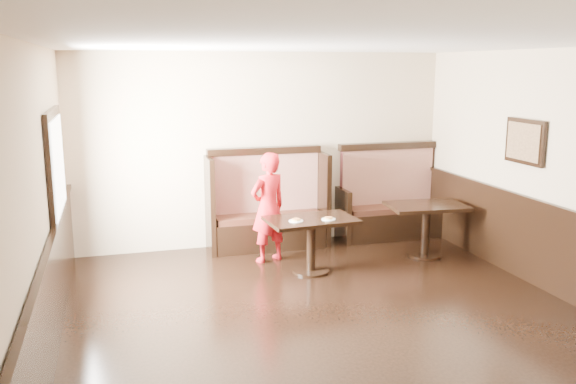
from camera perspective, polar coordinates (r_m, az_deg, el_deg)
name	(u,v)px	position (r m, az deg, el deg)	size (l,w,h in m)	color
ground	(352,341)	(6.07, 5.98, -13.71)	(7.00, 7.00, 0.00)	black
room_shell	(314,269)	(5.97, 2.42, -7.19)	(7.00, 7.00, 7.00)	tan
booth_main	(267,211)	(8.87, -1.98, -1.82)	(1.75, 0.72, 1.45)	black
booth_neighbor	(389,206)	(9.53, 9.46, -1.30)	(1.65, 0.72, 1.45)	black
table_main	(311,231)	(7.76, 2.17, -3.67)	(1.16, 0.77, 0.71)	black
table_neighbor	(426,217)	(8.64, 12.80, -2.33)	(1.12, 0.79, 0.73)	black
child	(268,207)	(8.16, -1.86, -1.46)	(0.54, 0.36, 1.49)	red
pizza_plate_left	(296,220)	(7.57, 0.76, -2.66)	(0.18, 0.18, 0.03)	white
pizza_plate_right	(329,219)	(7.67, 3.81, -2.50)	(0.18, 0.18, 0.03)	white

